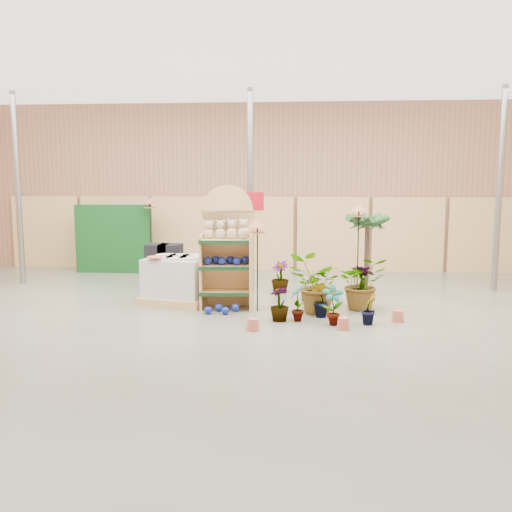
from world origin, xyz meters
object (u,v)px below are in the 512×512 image
(pallet_stack, at_px, (178,280))
(bird_table_front, at_px, (257,227))
(display_shelf, at_px, (227,252))
(potted_plant_2, at_px, (315,285))

(pallet_stack, xyz_separation_m, bird_table_front, (1.65, -0.55, 1.14))
(display_shelf, xyz_separation_m, potted_plant_2, (1.71, -0.43, -0.54))
(pallet_stack, bearing_deg, potted_plant_2, 1.38)
(display_shelf, relative_size, bird_table_front, 1.37)
(display_shelf, height_order, bird_table_front, display_shelf)
(potted_plant_2, bearing_deg, display_shelf, 165.73)
(potted_plant_2, bearing_deg, bird_table_front, 174.62)
(pallet_stack, distance_m, potted_plant_2, 2.81)
(pallet_stack, relative_size, bird_table_front, 0.88)
(display_shelf, height_order, pallet_stack, display_shelf)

